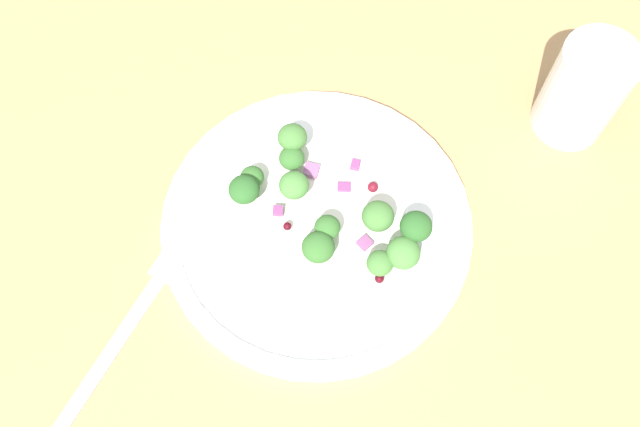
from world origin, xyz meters
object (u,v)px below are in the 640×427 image
(plate, at_px, (320,222))
(broccoli_floret_1, at_px, (332,230))
(water_glass, at_px, (584,91))
(fork, at_px, (129,324))
(broccoli_floret_2, at_px, (318,248))
(broccoli_floret_0, at_px, (380,263))

(plate, bearing_deg, broccoli_floret_1, 83.64)
(water_glass, bearing_deg, fork, -10.27)
(broccoli_floret_1, relative_size, water_glass, 0.22)
(fork, bearing_deg, broccoli_floret_2, 162.75)
(plate, relative_size, broccoli_floret_2, 9.66)
(broccoli_floret_0, height_order, broccoli_floret_1, broccoli_floret_1)
(broccoli_floret_0, height_order, water_glass, water_glass)
(plate, relative_size, fork, 1.56)
(broccoli_floret_0, bearing_deg, water_glass, -177.10)
(fork, bearing_deg, broccoli_floret_0, 154.84)
(broccoli_floret_2, height_order, water_glass, water_glass)
(plate, bearing_deg, water_glass, 167.87)
(fork, distance_m, water_glass, 0.45)
(water_glass, bearing_deg, broccoli_floret_1, -7.76)
(fork, xyz_separation_m, water_glass, (-0.44, 0.08, 0.05))
(broccoli_floret_0, relative_size, water_glass, 0.23)
(broccoli_floret_2, distance_m, water_glass, 0.28)
(water_glass, bearing_deg, broccoli_floret_0, 2.90)
(plate, bearing_deg, broccoli_floret_0, 100.23)
(broccoli_floret_1, height_order, broccoli_floret_2, broccoli_floret_2)
(broccoli_floret_0, bearing_deg, fork, -25.16)
(broccoli_floret_1, distance_m, fork, 0.19)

